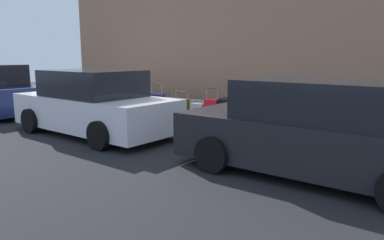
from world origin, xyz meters
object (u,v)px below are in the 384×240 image
Objects in this scene: parked_car_charcoal_0 at (316,131)px; parked_car_white_1 at (94,104)px; suitcase_olive_1 at (303,123)px; suitcase_silver_7 at (198,113)px; fire_hydrant at (134,101)px; suitcase_silver_0 at (325,123)px; suitcase_red_6 at (212,112)px; suitcase_olive_8 at (182,110)px; suitcase_black_5 at (227,113)px; bollard_post at (114,99)px; suitcase_teal_4 at (244,114)px; suitcase_navy_10 at (157,105)px; suitcase_navy_3 at (264,116)px; suitcase_maroon_9 at (167,110)px; suitcase_maroon_2 at (284,121)px.

parked_car_charcoal_0 is 1.01× the size of parked_car_white_1.
suitcase_olive_1 is 1.48× the size of suitcase_silver_7.
fire_hydrant is at bearing -0.02° from suitcase_olive_1.
parked_car_white_1 is at bearing 24.19° from suitcase_silver_0.
suitcase_silver_0 is 2.39m from parked_car_charcoal_0.
parked_car_charcoal_0 is at bearing 112.92° from suitcase_olive_1.
suitcase_red_6 reaches higher than suitcase_olive_8.
bollard_post reaches higher than suitcase_black_5.
suitcase_teal_4 reaches higher than bollard_post.
suitcase_olive_8 is 1.05m from suitcase_navy_10.
suitcase_navy_3 reaches higher than suitcase_black_5.
suitcase_black_5 is 0.79× the size of suitcase_red_6.
fire_hydrant is at bearing 0.60° from suitcase_silver_0.
parked_car_charcoal_0 is (-2.49, 2.22, 0.23)m from suitcase_teal_4.
parked_car_charcoal_0 is (-4.50, 2.22, 0.30)m from suitcase_olive_8.
suitcase_navy_10 is at bearing -22.74° from parked_car_charcoal_0.
suitcase_olive_1 is 4.08m from suitcase_maroon_9.
suitcase_navy_3 is at bearing 179.10° from suitcase_silver_7.
suitcase_navy_3 is at bearing -49.32° from parked_car_charcoal_0.
suitcase_navy_10 is at bearing -0.15° from suitcase_maroon_2.
suitcase_olive_8 is 0.18× the size of parked_car_white_1.
fire_hydrant is at bearing -2.43° from suitcase_maroon_9.
suitcase_teal_4 reaches higher than suitcase_silver_7.
suitcase_olive_1 is 3.02m from suitcase_silver_7.
suitcase_maroon_9 is at bearing 1.54° from suitcase_silver_0.
suitcase_black_5 is (2.06, -0.01, 0.06)m from suitcase_olive_1.
suitcase_silver_0 is 1.17× the size of suitcase_olive_1.
suitcase_navy_10 is (2.53, -0.06, -0.01)m from suitcase_black_5.
suitcase_black_5 is at bearing 0.70° from suitcase_navy_3.
suitcase_red_6 is at bearing -133.49° from parked_car_white_1.
suitcase_navy_3 reaches higher than suitcase_silver_0.
suitcase_teal_4 is (0.53, 0.06, 0.00)m from suitcase_navy_3.
suitcase_maroon_9 is at bearing 6.05° from suitcase_silver_7.
suitcase_maroon_9 is at bearing 1.94° from suitcase_olive_8.
suitcase_teal_4 is 0.52m from suitcase_black_5.
suitcase_maroon_9 is at bearing 2.58° from suitcase_red_6.
parked_car_white_1 is at bearing 74.28° from suitcase_maroon_9.
fire_hydrant reaches higher than suitcase_maroon_9.
parked_car_white_1 is (1.15, 2.22, 0.31)m from suitcase_olive_8.
suitcase_teal_4 is 1.26× the size of bollard_post.
suitcase_red_6 is at bearing -0.26° from suitcase_black_5.
suitcase_maroon_2 is at bearing -176.41° from suitcase_navy_3.
suitcase_black_5 is 3.49m from parked_car_white_1.
suitcase_teal_4 is 2.01m from suitcase_olive_8.
parked_car_charcoal_0 reaches higher than suitcase_teal_4.
suitcase_silver_7 is (3.02, -0.05, -0.03)m from suitcase_olive_1.
suitcase_silver_7 is at bearing 179.58° from suitcase_navy_10.
parked_car_white_1 reaches higher than parked_car_charcoal_0.
suitcase_navy_10 is at bearing -0.01° from suitcase_silver_0.
suitcase_maroon_9 is 0.16× the size of parked_car_charcoal_0.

